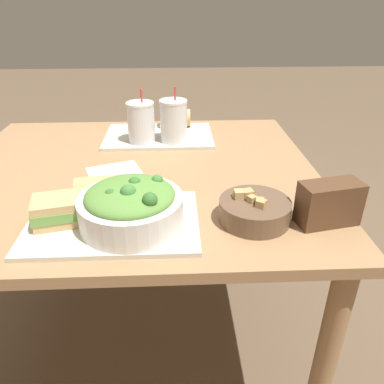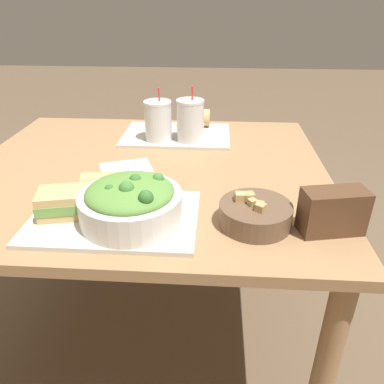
{
  "view_description": "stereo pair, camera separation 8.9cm",
  "coord_description": "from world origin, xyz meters",
  "px_view_note": "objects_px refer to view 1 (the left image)",
  "views": [
    {
      "loc": [
        0.13,
        -1.09,
        1.22
      ],
      "look_at": [
        0.17,
        -0.31,
        0.8
      ],
      "focal_mm": 35.0,
      "sensor_mm": 36.0,
      "label": 1
    },
    {
      "loc": [
        0.22,
        -1.09,
        1.22
      ],
      "look_at": [
        0.17,
        -0.31,
        0.8
      ],
      "focal_mm": 35.0,
      "sensor_mm": 36.0,
      "label": 2
    }
  ],
  "objects_px": {
    "baguette_far": "(176,118)",
    "napkin_folded": "(114,171)",
    "sandwich_near": "(62,210)",
    "drink_cup_red": "(174,122)",
    "salad_bowl": "(131,205)",
    "chip_bag": "(329,203)",
    "baguette_near": "(109,188)",
    "drink_cup_dark": "(141,124)",
    "soup_bowl": "(254,210)"
  },
  "relations": [
    {
      "from": "soup_bowl",
      "to": "chip_bag",
      "type": "distance_m",
      "value": 0.18
    },
    {
      "from": "salad_bowl",
      "to": "napkin_folded",
      "type": "xyz_separation_m",
      "value": [
        -0.09,
        0.33,
        -0.06
      ]
    },
    {
      "from": "salad_bowl",
      "to": "chip_bag",
      "type": "bearing_deg",
      "value": 0.25
    },
    {
      "from": "baguette_far",
      "to": "napkin_folded",
      "type": "bearing_deg",
      "value": 154.2
    },
    {
      "from": "baguette_near",
      "to": "napkin_folded",
      "type": "xyz_separation_m",
      "value": [
        -0.02,
        0.21,
        -0.05
      ]
    },
    {
      "from": "soup_bowl",
      "to": "sandwich_near",
      "type": "bearing_deg",
      "value": -179.73
    },
    {
      "from": "sandwich_near",
      "to": "drink_cup_dark",
      "type": "bearing_deg",
      "value": 62.01
    },
    {
      "from": "baguette_near",
      "to": "salad_bowl",
      "type": "bearing_deg",
      "value": -156.11
    },
    {
      "from": "salad_bowl",
      "to": "sandwich_near",
      "type": "height_order",
      "value": "salad_bowl"
    },
    {
      "from": "salad_bowl",
      "to": "drink_cup_dark",
      "type": "height_order",
      "value": "drink_cup_dark"
    },
    {
      "from": "chip_bag",
      "to": "baguette_near",
      "type": "bearing_deg",
      "value": 156.6
    },
    {
      "from": "sandwich_near",
      "to": "soup_bowl",
      "type": "bearing_deg",
      "value": -12.16
    },
    {
      "from": "baguette_far",
      "to": "napkin_folded",
      "type": "relative_size",
      "value": 0.62
    },
    {
      "from": "salad_bowl",
      "to": "sandwich_near",
      "type": "relative_size",
      "value": 1.64
    },
    {
      "from": "baguette_near",
      "to": "napkin_folded",
      "type": "distance_m",
      "value": 0.21
    },
    {
      "from": "soup_bowl",
      "to": "salad_bowl",
      "type": "bearing_deg",
      "value": -176.11
    },
    {
      "from": "soup_bowl",
      "to": "drink_cup_red",
      "type": "bearing_deg",
      "value": 109.82
    },
    {
      "from": "soup_bowl",
      "to": "chip_bag",
      "type": "bearing_deg",
      "value": -5.91
    },
    {
      "from": "salad_bowl",
      "to": "drink_cup_dark",
      "type": "xyz_separation_m",
      "value": [
        -0.02,
        0.56,
        0.02
      ]
    },
    {
      "from": "drink_cup_dark",
      "to": "drink_cup_red",
      "type": "relative_size",
      "value": 0.97
    },
    {
      "from": "soup_bowl",
      "to": "napkin_folded",
      "type": "xyz_separation_m",
      "value": [
        -0.39,
        0.31,
        -0.03
      ]
    },
    {
      "from": "sandwich_near",
      "to": "baguette_near",
      "type": "relative_size",
      "value": 0.87
    },
    {
      "from": "baguette_near",
      "to": "drink_cup_dark",
      "type": "distance_m",
      "value": 0.45
    },
    {
      "from": "drink_cup_dark",
      "to": "napkin_folded",
      "type": "xyz_separation_m",
      "value": [
        -0.07,
        -0.24,
        -0.08
      ]
    },
    {
      "from": "chip_bag",
      "to": "salad_bowl",
      "type": "bearing_deg",
      "value": 168.95
    },
    {
      "from": "drink_cup_dark",
      "to": "napkin_folded",
      "type": "distance_m",
      "value": 0.26
    },
    {
      "from": "drink_cup_dark",
      "to": "baguette_far",
      "type": "bearing_deg",
      "value": 53.23
    },
    {
      "from": "baguette_near",
      "to": "baguette_far",
      "type": "xyz_separation_m",
      "value": [
        0.18,
        0.62,
        0.0
      ]
    },
    {
      "from": "drink_cup_dark",
      "to": "baguette_near",
      "type": "bearing_deg",
      "value": -96.93
    },
    {
      "from": "salad_bowl",
      "to": "drink_cup_red",
      "type": "relative_size",
      "value": 1.22
    },
    {
      "from": "baguette_far",
      "to": "drink_cup_dark",
      "type": "distance_m",
      "value": 0.22
    },
    {
      "from": "baguette_near",
      "to": "chip_bag",
      "type": "relative_size",
      "value": 1.09
    },
    {
      "from": "baguette_near",
      "to": "drink_cup_dark",
      "type": "height_order",
      "value": "drink_cup_dark"
    },
    {
      "from": "salad_bowl",
      "to": "drink_cup_red",
      "type": "xyz_separation_m",
      "value": [
        0.1,
        0.56,
        0.02
      ]
    },
    {
      "from": "drink_cup_dark",
      "to": "chip_bag",
      "type": "distance_m",
      "value": 0.74
    },
    {
      "from": "baguette_near",
      "to": "baguette_far",
      "type": "bearing_deg",
      "value": -23.37
    },
    {
      "from": "salad_bowl",
      "to": "baguette_near",
      "type": "xyz_separation_m",
      "value": [
        -0.07,
        0.12,
        -0.02
      ]
    },
    {
      "from": "drink_cup_red",
      "to": "baguette_far",
      "type": "bearing_deg",
      "value": 86.35
    },
    {
      "from": "soup_bowl",
      "to": "sandwich_near",
      "type": "xyz_separation_m",
      "value": [
        -0.46,
        -0.0,
        0.01
      ]
    },
    {
      "from": "sandwich_near",
      "to": "drink_cup_red",
      "type": "relative_size",
      "value": 0.75
    },
    {
      "from": "salad_bowl",
      "to": "chip_bag",
      "type": "height_order",
      "value": "salad_bowl"
    },
    {
      "from": "baguette_far",
      "to": "napkin_folded",
      "type": "distance_m",
      "value": 0.46
    },
    {
      "from": "salad_bowl",
      "to": "sandwich_near",
      "type": "xyz_separation_m",
      "value": [
        -0.17,
        0.02,
        -0.02
      ]
    },
    {
      "from": "sandwich_near",
      "to": "drink_cup_red",
      "type": "distance_m",
      "value": 0.61
    },
    {
      "from": "salad_bowl",
      "to": "chip_bag",
      "type": "relative_size",
      "value": 1.56
    },
    {
      "from": "baguette_near",
      "to": "drink_cup_red",
      "type": "distance_m",
      "value": 0.48
    },
    {
      "from": "salad_bowl",
      "to": "soup_bowl",
      "type": "distance_m",
      "value": 0.3
    },
    {
      "from": "drink_cup_red",
      "to": "soup_bowl",
      "type": "bearing_deg",
      "value": -70.18
    },
    {
      "from": "salad_bowl",
      "to": "sandwich_near",
      "type": "bearing_deg",
      "value": 173.86
    },
    {
      "from": "drink_cup_dark",
      "to": "napkin_folded",
      "type": "relative_size",
      "value": 1.03
    }
  ]
}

